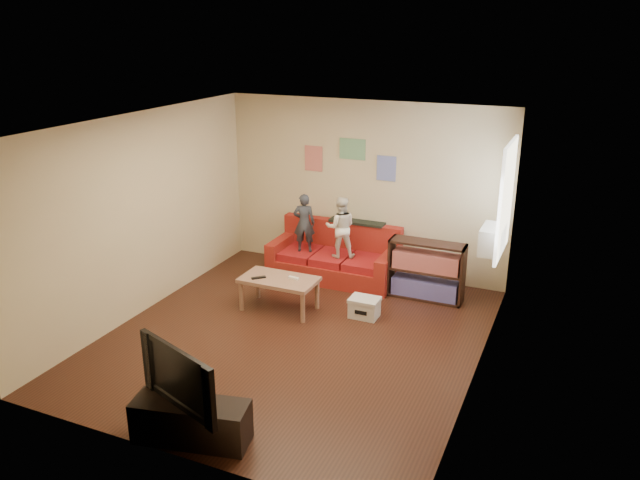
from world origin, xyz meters
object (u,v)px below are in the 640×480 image
at_px(child_a, 304,223).
at_px(file_box, 364,307).
at_px(sofa, 335,259).
at_px(coffee_table, 279,283).
at_px(child_b, 340,227).
at_px(bookshelf, 426,273).
at_px(tv_stand, 191,422).
at_px(television, 187,374).

distance_m(child_a, file_box, 1.84).
bearing_deg(sofa, coffee_table, -100.13).
height_order(coffee_table, file_box, coffee_table).
distance_m(child_b, bookshelf, 1.44).
bearing_deg(child_a, child_b, 162.41).
height_order(bookshelf, tv_stand, bookshelf).
bearing_deg(bookshelf, coffee_table, -146.08).
xyz_separation_m(child_b, bookshelf, (1.35, -0.07, -0.50)).
relative_size(bookshelf, television, 1.00).
distance_m(coffee_table, tv_stand, 2.96).
relative_size(child_a, coffee_table, 0.88).
relative_size(tv_stand, television, 1.03).
bearing_deg(file_box, sofa, 127.87).
xyz_separation_m(sofa, file_box, (0.91, -1.17, -0.15)).
distance_m(child_a, bookshelf, 2.01).
bearing_deg(sofa, television, -86.00).
bearing_deg(child_a, file_box, 126.08).
xyz_separation_m(coffee_table, tv_stand, (0.55, -2.90, -0.19)).
bearing_deg(child_b, sofa, -71.17).
height_order(child_b, coffee_table, child_b).
bearing_deg(television, tv_stand, 0.00).
relative_size(coffee_table, television, 0.97).
distance_m(child_a, tv_stand, 4.27).
height_order(sofa, television, television).
bearing_deg(bookshelf, tv_stand, -106.39).
height_order(child_a, bookshelf, child_a).
distance_m(bookshelf, television, 4.27).
xyz_separation_m(child_b, tv_stand, (0.15, -4.15, -0.67)).
distance_m(sofa, file_box, 1.48).
bearing_deg(child_b, coffee_table, 49.47).
bearing_deg(bookshelf, television, -106.39).
bearing_deg(child_b, child_a, -22.75).
relative_size(child_a, bookshelf, 0.86).
bearing_deg(tv_stand, sofa, 81.97).
bearing_deg(child_b, tv_stand, 69.37).
xyz_separation_m(child_a, file_box, (1.36, -1.00, -0.73)).
bearing_deg(child_a, sofa, -177.34).
bearing_deg(coffee_table, television, -79.17).
bearing_deg(sofa, child_b, -48.42).
xyz_separation_m(child_b, coffee_table, (-0.40, -1.25, -0.48)).
bearing_deg(child_a, coffee_table, 81.43).
height_order(sofa, bookshelf, sofa).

